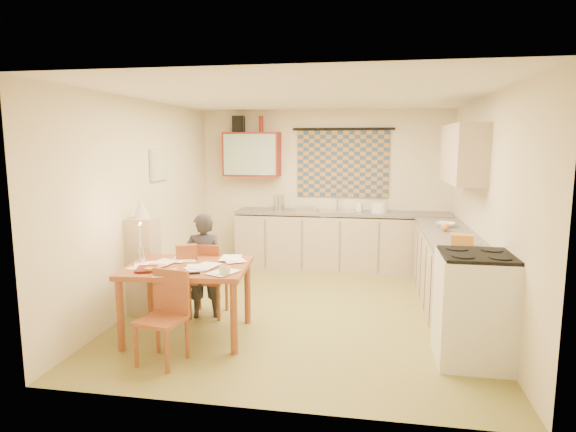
% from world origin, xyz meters
% --- Properties ---
extents(floor, '(4.00, 4.50, 0.02)m').
position_xyz_m(floor, '(0.00, 0.00, -0.01)').
color(floor, olive).
rests_on(floor, ground).
extents(ceiling, '(4.00, 4.50, 0.02)m').
position_xyz_m(ceiling, '(0.00, 0.00, 2.51)').
color(ceiling, white).
rests_on(ceiling, floor).
extents(wall_back, '(4.00, 0.02, 2.50)m').
position_xyz_m(wall_back, '(0.00, 2.26, 1.25)').
color(wall_back, beige).
rests_on(wall_back, floor).
extents(wall_front, '(4.00, 0.02, 2.50)m').
position_xyz_m(wall_front, '(0.00, -2.26, 1.25)').
color(wall_front, beige).
rests_on(wall_front, floor).
extents(wall_left, '(0.02, 4.50, 2.50)m').
position_xyz_m(wall_left, '(-2.01, 0.00, 1.25)').
color(wall_left, beige).
rests_on(wall_left, floor).
extents(wall_right, '(0.02, 4.50, 2.50)m').
position_xyz_m(wall_right, '(2.01, 0.00, 1.25)').
color(wall_right, beige).
rests_on(wall_right, floor).
extents(window_blind, '(1.45, 0.03, 1.05)m').
position_xyz_m(window_blind, '(0.30, 2.22, 1.65)').
color(window_blind, navy).
rests_on(window_blind, wall_back).
extents(curtain_rod, '(1.60, 0.04, 0.04)m').
position_xyz_m(curtain_rod, '(0.30, 2.20, 2.20)').
color(curtain_rod, black).
rests_on(curtain_rod, wall_back).
extents(wall_cabinet, '(0.90, 0.34, 0.70)m').
position_xyz_m(wall_cabinet, '(-1.15, 2.08, 1.80)').
color(wall_cabinet, maroon).
rests_on(wall_cabinet, wall_back).
extents(wall_cabinet_glass, '(0.84, 0.02, 0.64)m').
position_xyz_m(wall_cabinet_glass, '(-1.15, 1.91, 1.80)').
color(wall_cabinet_glass, '#99B2A5').
rests_on(wall_cabinet_glass, wall_back).
extents(upper_cabinet_right, '(0.34, 1.30, 0.70)m').
position_xyz_m(upper_cabinet_right, '(1.83, 0.55, 1.85)').
color(upper_cabinet_right, tan).
rests_on(upper_cabinet_right, wall_right).
extents(framed_print, '(0.04, 0.50, 0.40)m').
position_xyz_m(framed_print, '(-1.97, 0.40, 1.70)').
color(framed_print, beige).
rests_on(framed_print, wall_left).
extents(print_canvas, '(0.01, 0.42, 0.32)m').
position_xyz_m(print_canvas, '(-1.95, 0.40, 1.70)').
color(print_canvas, white).
rests_on(print_canvas, wall_left).
extents(counter_back, '(3.30, 0.62, 0.92)m').
position_xyz_m(counter_back, '(0.31, 1.95, 0.45)').
color(counter_back, tan).
rests_on(counter_back, floor).
extents(counter_right, '(0.62, 2.95, 0.92)m').
position_xyz_m(counter_right, '(1.70, 0.07, 0.45)').
color(counter_right, tan).
rests_on(counter_right, floor).
extents(stove, '(0.65, 0.65, 1.01)m').
position_xyz_m(stove, '(1.70, -1.13, 0.50)').
color(stove, white).
rests_on(stove, floor).
extents(sink, '(0.63, 0.55, 0.10)m').
position_xyz_m(sink, '(0.23, 1.95, 0.88)').
color(sink, silver).
rests_on(sink, counter_back).
extents(tap, '(0.03, 0.03, 0.28)m').
position_xyz_m(tap, '(0.23, 2.13, 1.06)').
color(tap, silver).
rests_on(tap, counter_back).
extents(dish_rack, '(0.38, 0.34, 0.06)m').
position_xyz_m(dish_rack, '(-0.25, 1.95, 0.95)').
color(dish_rack, silver).
rests_on(dish_rack, counter_back).
extents(kettle, '(0.21, 0.21, 0.24)m').
position_xyz_m(kettle, '(-0.69, 1.95, 1.04)').
color(kettle, silver).
rests_on(kettle, counter_back).
extents(mixing_bowl, '(0.29, 0.29, 0.16)m').
position_xyz_m(mixing_bowl, '(0.89, 1.95, 1.00)').
color(mixing_bowl, white).
rests_on(mixing_bowl, counter_back).
extents(soap_bottle, '(0.14, 0.14, 0.18)m').
position_xyz_m(soap_bottle, '(0.59, 2.00, 1.01)').
color(soap_bottle, white).
rests_on(soap_bottle, counter_back).
extents(bowl, '(0.35, 0.35, 0.06)m').
position_xyz_m(bowl, '(1.70, 0.78, 0.95)').
color(bowl, white).
rests_on(bowl, counter_right).
extents(orange_bag, '(0.24, 0.19, 0.12)m').
position_xyz_m(orange_bag, '(1.70, -0.37, 0.98)').
color(orange_bag, orange).
rests_on(orange_bag, counter_right).
extents(fruit_orange, '(0.10, 0.10, 0.10)m').
position_xyz_m(fruit_orange, '(1.65, 0.46, 0.97)').
color(fruit_orange, orange).
rests_on(fruit_orange, counter_right).
extents(speaker, '(0.17, 0.20, 0.26)m').
position_xyz_m(speaker, '(-1.37, 2.08, 2.28)').
color(speaker, black).
rests_on(speaker, wall_cabinet).
extents(bottle_green, '(0.08, 0.08, 0.26)m').
position_xyz_m(bottle_green, '(-1.32, 2.08, 2.28)').
color(bottle_green, '#195926').
rests_on(bottle_green, wall_cabinet).
extents(bottle_brown, '(0.08, 0.08, 0.26)m').
position_xyz_m(bottle_brown, '(-1.00, 2.08, 2.28)').
color(bottle_brown, maroon).
rests_on(bottle_brown, wall_cabinet).
extents(dining_table, '(1.30, 1.04, 0.75)m').
position_xyz_m(dining_table, '(-1.07, -1.01, 0.38)').
color(dining_table, brown).
rests_on(dining_table, floor).
extents(chair_far, '(0.40, 0.40, 0.87)m').
position_xyz_m(chair_far, '(-1.07, -0.40, 0.27)').
color(chair_far, brown).
rests_on(chair_far, floor).
extents(chair_near, '(0.44, 0.44, 0.83)m').
position_xyz_m(chair_near, '(-1.08, -1.62, 0.26)').
color(chair_near, brown).
rests_on(chair_near, floor).
extents(person, '(0.60, 0.54, 1.21)m').
position_xyz_m(person, '(-1.09, -0.45, 0.60)').
color(person, black).
rests_on(person, floor).
extents(shelf_stand, '(0.32, 0.30, 1.12)m').
position_xyz_m(shelf_stand, '(-1.84, -0.42, 0.56)').
color(shelf_stand, tan).
rests_on(shelf_stand, floor).
extents(lampshade, '(0.20, 0.20, 0.22)m').
position_xyz_m(lampshade, '(-1.84, -0.42, 1.23)').
color(lampshade, beige).
rests_on(lampshade, shelf_stand).
extents(letter_rack, '(0.24, 0.18, 0.16)m').
position_xyz_m(letter_rack, '(-1.17, -0.77, 0.83)').
color(letter_rack, brown).
rests_on(letter_rack, dining_table).
extents(mug, '(0.18, 0.18, 0.09)m').
position_xyz_m(mug, '(-0.59, -1.29, 0.79)').
color(mug, white).
rests_on(mug, dining_table).
extents(magazine, '(0.33, 0.36, 0.02)m').
position_xyz_m(magazine, '(-1.48, -1.29, 0.76)').
color(magazine, maroon).
rests_on(magazine, dining_table).
extents(book, '(0.22, 0.28, 0.02)m').
position_xyz_m(book, '(-1.45, -1.17, 0.76)').
color(book, orange).
rests_on(book, dining_table).
extents(orange_box, '(0.13, 0.09, 0.04)m').
position_xyz_m(orange_box, '(-1.31, -1.31, 0.77)').
color(orange_box, orange).
rests_on(orange_box, dining_table).
extents(eyeglasses, '(0.14, 0.09, 0.02)m').
position_xyz_m(eyeglasses, '(-0.89, -1.31, 0.76)').
color(eyeglasses, black).
rests_on(eyeglasses, dining_table).
extents(candle_holder, '(0.07, 0.07, 0.18)m').
position_xyz_m(candle_holder, '(-1.55, -1.02, 0.84)').
color(candle_holder, silver).
rests_on(candle_holder, dining_table).
extents(candle, '(0.03, 0.03, 0.22)m').
position_xyz_m(candle, '(-1.57, -1.03, 1.04)').
color(candle, white).
rests_on(candle, dining_table).
extents(candle_flame, '(0.02, 0.02, 0.02)m').
position_xyz_m(candle_flame, '(-1.57, -0.99, 1.16)').
color(candle_flame, '#FFCC66').
rests_on(candle_flame, dining_table).
extents(papers, '(1.16, 0.98, 0.02)m').
position_xyz_m(papers, '(-1.04, -1.00, 0.76)').
color(papers, white).
rests_on(papers, dining_table).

